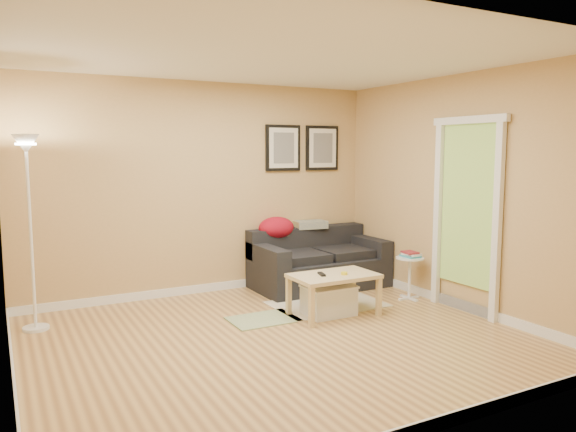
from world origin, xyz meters
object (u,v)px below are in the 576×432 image
at_px(floor_lamp, 31,239).
at_px(sofa, 320,259).
at_px(coffee_table, 334,295).
at_px(storage_bin, 329,300).
at_px(book_stack, 411,254).
at_px(side_table, 409,278).

bearing_deg(floor_lamp, sofa, 2.31).
xyz_separation_m(coffee_table, storage_bin, (-0.03, 0.04, -0.06)).
relative_size(sofa, book_stack, 7.88).
height_order(sofa, storage_bin, sofa).
bearing_deg(sofa, floor_lamp, -177.69).
height_order(side_table, floor_lamp, floor_lamp).
xyz_separation_m(coffee_table, side_table, (1.16, 0.13, 0.03)).
bearing_deg(storage_bin, side_table, 4.00).
distance_m(side_table, book_stack, 0.29).
distance_m(coffee_table, book_stack, 1.22).
height_order(storage_bin, side_table, side_table).
distance_m(sofa, floor_lamp, 3.43).
distance_m(storage_bin, side_table, 1.20).
relative_size(sofa, coffee_table, 1.87).
bearing_deg(sofa, storage_bin, -116.76).
height_order(sofa, coffee_table, sofa).
xyz_separation_m(sofa, storage_bin, (-0.55, -1.09, -0.21)).
relative_size(storage_bin, book_stack, 2.47).
xyz_separation_m(coffee_table, book_stack, (1.17, 0.14, 0.32)).
bearing_deg(storage_bin, book_stack, 4.50).
relative_size(storage_bin, side_table, 1.05).
bearing_deg(storage_bin, floor_lamp, 161.38).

